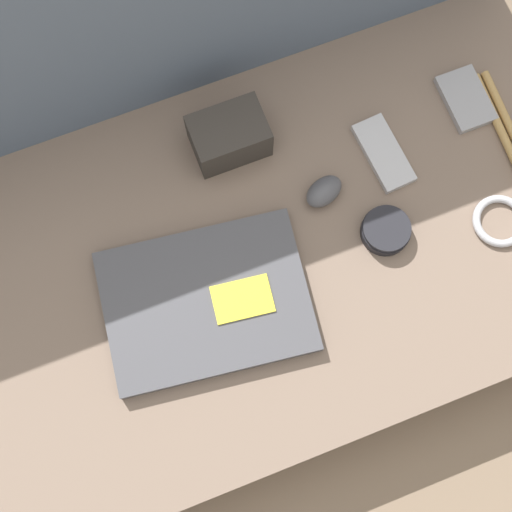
{
  "coord_description": "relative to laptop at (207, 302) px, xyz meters",
  "views": [
    {
      "loc": [
        -0.1,
        -0.25,
        1.21
      ],
      "look_at": [
        0.0,
        0.0,
        0.15
      ],
      "focal_mm": 50.0,
      "sensor_mm": 36.0,
      "label": 1
    }
  ],
  "objects": [
    {
      "name": "camera_pouch",
      "position": [
        0.12,
        0.23,
        0.03
      ],
      "size": [
        0.12,
        0.08,
        0.07
      ],
      "color": "#38332D",
      "rests_on": "couch_seat"
    },
    {
      "name": "couch_seat",
      "position": [
        0.1,
        0.04,
        -0.08
      ],
      "size": [
        1.13,
        0.62,
        0.13
      ],
      "color": "#7A6656",
      "rests_on": "ground_plane"
    },
    {
      "name": "ground_plane",
      "position": [
        0.1,
        0.04,
        -0.14
      ],
      "size": [
        8.0,
        8.0,
        0.0
      ],
      "primitive_type": "plane",
      "color": "#7A6651"
    },
    {
      "name": "phone_silver",
      "position": [
        0.52,
        0.17,
        -0.0
      ],
      "size": [
        0.07,
        0.1,
        0.01
      ],
      "rotation": [
        0.0,
        0.0,
        0.0
      ],
      "color": "#99999E",
      "rests_on": "couch_seat"
    },
    {
      "name": "phone_black",
      "position": [
        0.35,
        0.13,
        -0.0
      ],
      "size": [
        0.06,
        0.13,
        0.01
      ],
      "rotation": [
        0.0,
        0.0,
        0.07
      ],
      "color": "#B7B7BC",
      "rests_on": "couch_seat"
    },
    {
      "name": "cable_coil",
      "position": [
        0.48,
        -0.04,
        -0.01
      ],
      "size": [
        0.09,
        0.09,
        0.01
      ],
      "color": "#B2B2B7",
      "rests_on": "couch_seat"
    },
    {
      "name": "computer_mouse",
      "position": [
        0.23,
        0.1,
        0.01
      ],
      "size": [
        0.07,
        0.06,
        0.03
      ],
      "rotation": [
        0.0,
        0.0,
        0.34
      ],
      "color": "#4C4C51",
      "rests_on": "couch_seat"
    },
    {
      "name": "speaker_puck",
      "position": [
        0.3,
        0.0,
        0.0
      ],
      "size": [
        0.08,
        0.08,
        0.03
      ],
      "color": "black",
      "rests_on": "couch_seat"
    },
    {
      "name": "laptop",
      "position": [
        0.0,
        0.0,
        0.0
      ],
      "size": [
        0.34,
        0.27,
        0.03
      ],
      "rotation": [
        0.0,
        0.0,
        -0.13
      ],
      "color": "#47474C",
      "rests_on": "couch_seat"
    }
  ]
}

